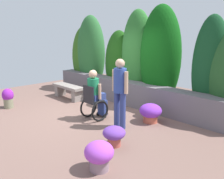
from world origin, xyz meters
TOP-DOWN VIEW (x-y plane):
  - ground_plane at (0.00, 0.00)m, footprint 10.03×10.03m
  - stone_retaining_wall at (0.00, 1.59)m, footprint 6.83×0.50m
  - hedge_backdrop at (-0.02, 2.13)m, footprint 7.36×1.12m
  - stone_bench at (-1.88, 0.56)m, footprint 1.43×0.41m
  - person_in_wheelchair at (0.38, -0.10)m, footprint 0.53×0.66m
  - person_standing_companion at (1.28, -0.07)m, footprint 0.49×0.30m
  - flower_pot_purple_near at (1.57, 0.76)m, footprint 0.57×0.57m
  - flower_pot_terracotta_by_wall at (1.90, -0.86)m, footprint 0.47×0.47m
  - flower_pot_red_accent at (2.37, -1.67)m, footprint 0.50×0.50m
  - flower_pot_small_foreground at (-2.20, -1.40)m, footprint 0.34×0.34m

SIDE VIEW (x-z plane):
  - ground_plane at x=0.00m, z-range 0.00..0.00m
  - flower_pot_terracotta_by_wall at x=1.90m, z-range 0.04..0.45m
  - flower_pot_purple_near at x=1.57m, z-range 0.02..0.52m
  - flower_pot_red_accent at x=2.37m, z-range 0.03..0.54m
  - stone_bench at x=-1.88m, z-range 0.07..0.54m
  - flower_pot_small_foreground at x=-2.20m, z-range 0.02..0.63m
  - stone_retaining_wall at x=0.00m, z-range 0.00..0.74m
  - person_in_wheelchair at x=0.38m, z-range -0.04..1.29m
  - person_standing_companion at x=1.28m, z-range 0.13..1.81m
  - hedge_backdrop at x=-0.02m, z-range -0.17..2.91m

